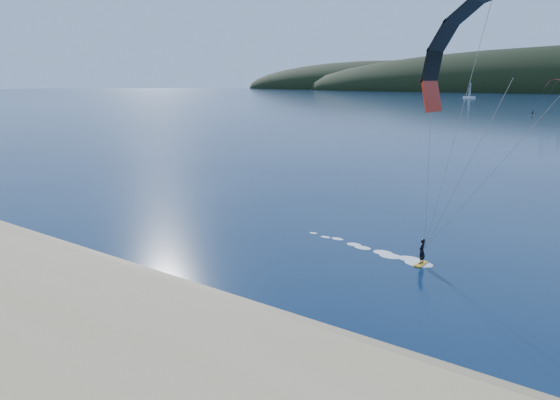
% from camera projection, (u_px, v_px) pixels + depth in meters
% --- Properties ---
extents(ground, '(1800.00, 1800.00, 0.00)m').
position_uv_depth(ground, '(101.00, 309.00, 29.29)').
color(ground, '#081C3B').
rests_on(ground, ground).
extents(wet_sand, '(220.00, 2.50, 0.10)m').
position_uv_depth(wet_sand, '(164.00, 284.00, 32.78)').
color(wet_sand, '#957B56').
rests_on(wet_sand, ground).
extents(kitesurfer_near, '(21.69, 9.33, 15.91)m').
position_uv_depth(kitesurfer_near, '(507.00, 86.00, 25.37)').
color(kitesurfer_near, gold).
rests_on(kitesurfer_near, ground).
extents(kitesurfer_far, '(11.33, 5.95, 12.82)m').
position_uv_depth(kitesurfer_far, '(554.00, 89.00, 188.21)').
color(kitesurfer_far, gold).
rests_on(kitesurfer_far, ground).
extents(sailboat, '(9.31, 5.89, 13.06)m').
position_uv_depth(sailboat, '(469.00, 97.00, 403.56)').
color(sailboat, white).
rests_on(sailboat, ground).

